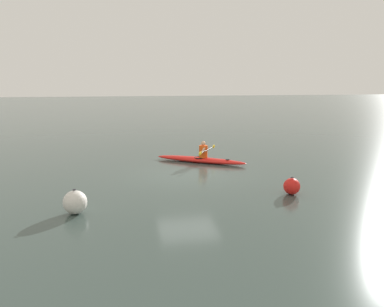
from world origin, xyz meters
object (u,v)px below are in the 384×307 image
Objects in this scene: mooring_buoy_orange_mid at (75,202)px; mooring_buoy_channel_marker at (292,186)px; kayaker at (204,151)px; kayak at (200,160)px.

mooring_buoy_channel_marker is (-7.10, -0.58, -0.07)m from mooring_buoy_orange_mid.
kayaker is 3.25× the size of mooring_buoy_channel_marker.
mooring_buoy_orange_mid reaches higher than kayak.
kayaker is (-0.14, 0.09, 0.46)m from kayak.
mooring_buoy_orange_mid is 7.12m from mooring_buoy_channel_marker.
mooring_buoy_channel_marker is (-1.94, 5.36, -0.31)m from kayaker.
kayak is at bearing -129.74° from mooring_buoy_orange_mid.
kayak is at bearing -69.12° from mooring_buoy_channel_marker.
mooring_buoy_orange_mid is 1.21× the size of mooring_buoy_channel_marker.
kayak is 0.49m from kayaker.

